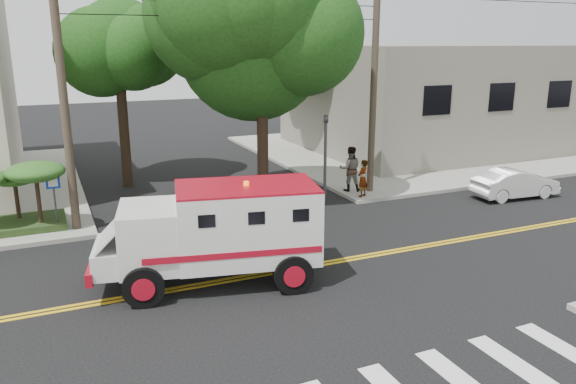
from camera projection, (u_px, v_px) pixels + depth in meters
name	position (u px, v px, depth m)	size (l,w,h in m)	color
ground	(297.00, 268.00, 16.26)	(100.00, 100.00, 0.00)	black
sidewalk_ne	(408.00, 150.00, 33.42)	(17.00, 17.00, 0.15)	gray
building_right	(427.00, 97.00, 33.65)	(14.00, 12.00, 6.00)	slate
utility_pole_left	(64.00, 101.00, 18.21)	(0.28, 0.28, 9.00)	#382D23
utility_pole_right	(374.00, 88.00, 23.02)	(0.28, 0.28, 9.00)	#382D23
tree_main	(275.00, 18.00, 20.62)	(6.08, 5.70, 9.85)	black
tree_left	(127.00, 56.00, 24.13)	(4.48, 4.20, 7.70)	black
tree_right	(323.00, 46.00, 32.05)	(4.80, 4.50, 8.20)	black
traffic_signal	(325.00, 150.00, 22.10)	(0.15, 0.18, 3.60)	#3F3F42
accessibility_sign	(54.00, 194.00, 18.94)	(0.45, 0.10, 2.02)	#3F3F42
palm_planter	(13.00, 187.00, 18.78)	(3.52, 2.63, 2.36)	#1E3314
armored_truck	(219.00, 229.00, 14.92)	(6.24, 3.35, 2.70)	silver
parked_sedan	(515.00, 184.00, 23.45)	(1.29, 3.70, 1.22)	silver
pedestrian_a	(363.00, 178.00, 23.02)	(0.56, 0.37, 1.55)	gray
pedestrian_b	(350.00, 169.00, 23.89)	(0.93, 0.73, 1.92)	gray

